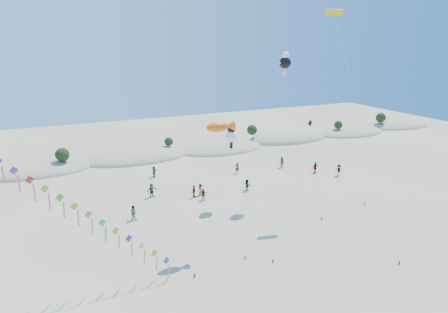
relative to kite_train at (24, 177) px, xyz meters
The scene contains 8 objects.
dune_ridge 39.02m from the kite_train, 65.28° to the left, with size 145.30×11.49×5.57m.
kite_train is the anchor object (origin of this frame).
fish_kite 17.02m from the kite_train, ahead, with size 4.10×6.58×12.33m.
cartoon_kite_low 24.11m from the kite_train, 24.94° to the left, with size 5.32×13.52×9.94m.
cartoon_kite_high 32.20m from the kite_train, 20.00° to the left, with size 2.00×10.52×18.44m.
parafoil_kite 35.89m from the kite_train, 10.95° to the left, with size 4.48×16.46×23.20m.
dark_kite 35.83m from the kite_train, 13.85° to the left, with size 3.32×8.62×9.57m.
beachgoers 29.53m from the kite_train, 32.94° to the left, with size 32.69×14.34×1.84m.
Camera 1 is at (-11.85, -19.03, 19.40)m, focal length 30.00 mm.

